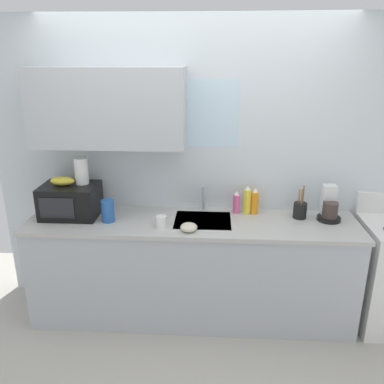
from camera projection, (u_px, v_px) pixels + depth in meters
The scene contains 14 objects.
kitchen_wall_assembly at pixel (177, 156), 3.38m from camera, with size 3.48×0.42×2.50m.
counter_unit at pixel (192, 268), 3.39m from camera, with size 2.71×0.63×0.90m.
sink_faucet at pixel (204, 198), 3.43m from camera, with size 0.03×0.03×0.22m, color #B2B5BA.
microwave at pixel (70, 201), 3.30m from camera, with size 0.46×0.35×0.27m.
banana_bunch at pixel (62, 181), 3.25m from camera, with size 0.20×0.11×0.07m, color gold.
paper_towel_roll at pixel (81, 171), 3.27m from camera, with size 0.11×0.11×0.22m, color white.
coffee_maker at pixel (329, 207), 3.25m from camera, with size 0.19×0.21×0.28m.
dish_soap_bottle_pink at pixel (236, 203), 3.38m from camera, with size 0.06×0.06×0.20m.
dish_soap_bottle_yellow at pixel (247, 200), 3.36m from camera, with size 0.06×0.06×0.25m.
dish_soap_bottle_orange at pixel (255, 202), 3.36m from camera, with size 0.06×0.06×0.23m.
cereal_canister at pixel (108, 211), 3.21m from camera, with size 0.10×0.10×0.18m, color #2659A5.
mug_white at pixel (161, 222), 3.11m from camera, with size 0.08×0.08×0.10m, color white.
utensil_crock at pixel (300, 210), 3.28m from camera, with size 0.11×0.11×0.28m.
small_bowl at pixel (189, 227), 3.05m from camera, with size 0.13×0.13×0.07m, color beige.
Camera 1 is at (0.18, -2.98, 2.20)m, focal length 37.12 mm.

